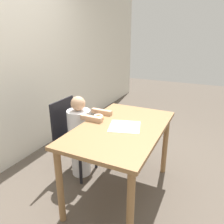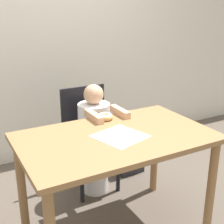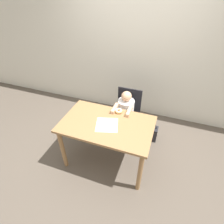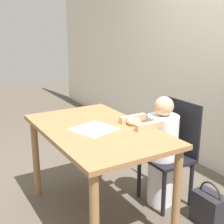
% 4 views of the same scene
% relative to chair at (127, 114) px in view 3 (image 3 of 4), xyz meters
% --- Properties ---
extents(ground_plane, '(12.00, 12.00, 0.00)m').
position_rel_chair_xyz_m(ground_plane, '(-0.11, -0.68, -0.47)').
color(ground_plane, brown).
extents(wall_back, '(8.00, 0.05, 2.50)m').
position_rel_chair_xyz_m(wall_back, '(-0.11, 0.81, 0.78)').
color(wall_back, silver).
rests_on(wall_back, ground_plane).
extents(dining_table, '(1.27, 0.78, 0.77)m').
position_rel_chair_xyz_m(dining_table, '(-0.11, -0.68, 0.20)').
color(dining_table, olive).
rests_on(dining_table, ground_plane).
extents(chair, '(0.41, 0.37, 0.91)m').
position_rel_chair_xyz_m(chair, '(0.00, 0.00, 0.00)').
color(chair, black).
rests_on(chair, ground_plane).
extents(child_figure, '(0.28, 0.49, 0.98)m').
position_rel_chair_xyz_m(child_figure, '(-0.00, -0.12, 0.02)').
color(child_figure, white).
rests_on(child_figure, ground_plane).
extents(donut, '(0.12, 0.12, 0.05)m').
position_rel_chair_xyz_m(donut, '(-0.04, -0.38, 0.33)').
color(donut, tan).
rests_on(donut, dining_table).
extents(napkin, '(0.36, 0.36, 0.00)m').
position_rel_chair_xyz_m(napkin, '(-0.10, -0.71, 0.31)').
color(napkin, white).
rests_on(napkin, dining_table).
extents(handbag, '(0.26, 0.16, 0.37)m').
position_rel_chair_xyz_m(handbag, '(0.44, 0.02, -0.33)').
color(handbag, '#232328').
rests_on(handbag, ground_plane).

